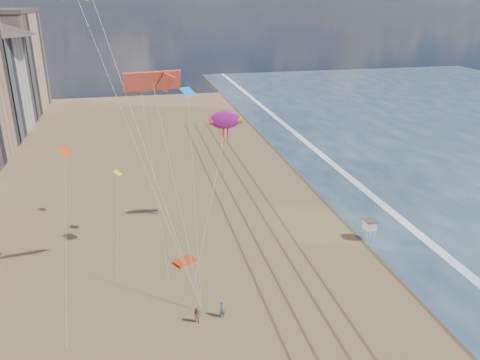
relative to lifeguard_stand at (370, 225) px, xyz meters
The scene contains 9 objects.
wet_sand 15.74m from the lifeguard_stand, 77.74° to the left, with size 260.00×260.00×0.00m, color #42301E.
foam 17.12m from the lifeguard_stand, 63.75° to the left, with size 260.00×260.00×0.00m, color white.
tracks 14.32m from the lifeguard_stand, 158.33° to the left, with size 7.68×120.00×0.01m.
lifeguard_stand is the anchor object (origin of this frame).
grounded_kite 24.25m from the lifeguard_stand, behind, with size 2.50×1.59×0.28m, color red.
show_kite 23.08m from the lifeguard_stand, 156.01° to the left, with size 5.37×7.50×21.07m.
kite_flyer_a 24.50m from the lifeguard_stand, 152.03° to the right, with size 0.69×0.45×1.89m, color slate.
kite_flyer_b 26.96m from the lifeguard_stand, 153.94° to the right, with size 0.85×0.67×1.76m, color #98604D.
small_kites 32.51m from the lifeguard_stand, behind, with size 14.92×11.51×12.36m.
Camera 1 is at (-12.57, -24.59, 29.81)m, focal length 35.00 mm.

